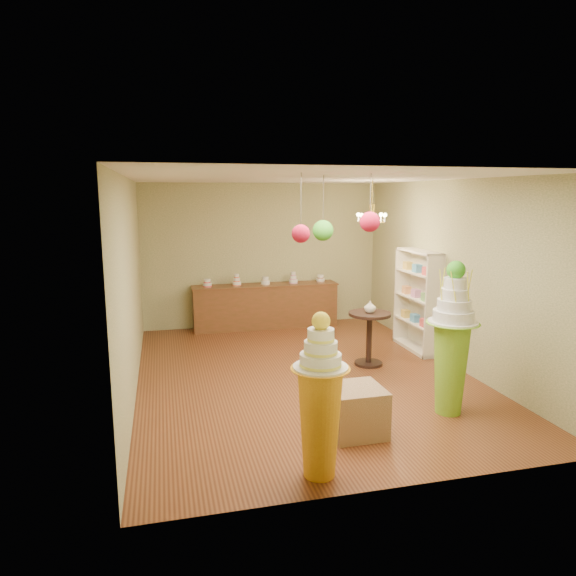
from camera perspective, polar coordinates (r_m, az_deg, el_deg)
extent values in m
plane|color=brown|center=(8.12, 1.71, -9.55)|extent=(6.50, 6.50, 0.00)
plane|color=silver|center=(7.64, 1.83, 12.12)|extent=(6.50, 6.50, 0.00)
cube|color=#9A9C6D|center=(10.88, -2.85, 3.66)|extent=(5.00, 0.04, 3.00)
cube|color=#9A9C6D|center=(4.76, 12.38, -5.27)|extent=(5.00, 0.04, 3.00)
cube|color=#9A9C6D|center=(7.47, -17.03, 0.16)|extent=(0.04, 6.50, 3.00)
cube|color=#9A9C6D|center=(8.74, 17.76, 1.54)|extent=(0.04, 6.50, 3.00)
cone|color=#79B929|center=(6.89, 17.57, -8.52)|extent=(0.47, 0.47, 1.18)
cylinder|color=silver|center=(6.73, 17.85, -3.63)|extent=(0.64, 0.64, 0.03)
cylinder|color=silver|center=(6.71, 17.89, -2.94)|extent=(0.52, 0.52, 0.14)
cylinder|color=silver|center=(6.68, 17.96, -1.80)|extent=(0.42, 0.42, 0.14)
cylinder|color=silver|center=(6.65, 18.02, -0.65)|extent=(0.35, 0.35, 0.14)
cylinder|color=silver|center=(6.63, 18.09, 0.51)|extent=(0.29, 0.29, 0.14)
sphere|color=green|center=(6.61, 18.17, 1.92)|extent=(0.23, 0.23, 0.23)
cone|color=orange|center=(5.22, 3.55, -14.71)|extent=(0.58, 0.58, 1.11)
cylinder|color=silver|center=(5.00, 3.62, -8.79)|extent=(0.70, 0.70, 0.03)
cylinder|color=silver|center=(4.98, 3.63, -7.96)|extent=(0.53, 0.53, 0.12)
cylinder|color=silver|center=(4.94, 3.65, -6.61)|extent=(0.42, 0.42, 0.12)
cylinder|color=silver|center=(4.91, 3.67, -5.24)|extent=(0.34, 0.34, 0.12)
sphere|color=yellow|center=(4.87, 3.69, -3.69)|extent=(0.18, 0.18, 0.18)
cube|color=#8C6D4D|center=(6.20, 7.54, -13.33)|extent=(0.62, 0.62, 0.56)
cube|color=brown|center=(10.78, -2.51, -2.06)|extent=(3.00, 0.50, 0.90)
cube|color=brown|center=(10.69, -2.53, 0.32)|extent=(3.04, 0.54, 0.03)
cylinder|color=silver|center=(10.51, -8.96, 0.55)|extent=(0.18, 0.18, 0.16)
cylinder|color=silver|center=(10.57, -5.73, 0.90)|extent=(0.18, 0.18, 0.24)
cylinder|color=silver|center=(10.67, -2.54, 0.82)|extent=(0.18, 0.18, 0.16)
cylinder|color=silver|center=(10.80, 0.59, 1.16)|extent=(0.18, 0.18, 0.24)
cylinder|color=silver|center=(10.97, 3.62, 1.07)|extent=(0.18, 0.18, 0.16)
cube|color=silver|center=(9.52, 14.96, -1.30)|extent=(0.04, 1.20, 1.80)
cube|color=silver|center=(9.53, 14.00, -3.71)|extent=(0.30, 1.14, 0.03)
cube|color=silver|center=(9.43, 14.12, -1.06)|extent=(0.30, 1.14, 0.03)
cube|color=silver|center=(9.35, 14.24, 1.65)|extent=(0.30, 1.14, 0.03)
cylinder|color=black|center=(8.65, 8.92, -8.25)|extent=(0.59, 0.59, 0.05)
cylinder|color=black|center=(8.53, 9.00, -5.67)|extent=(0.12, 0.12, 0.86)
cylinder|color=black|center=(8.42, 9.08, -2.86)|extent=(0.88, 0.88, 0.05)
imported|color=silver|center=(8.40, 9.10, -2.07)|extent=(0.23, 0.23, 0.19)
cylinder|color=#3F3A2D|center=(5.75, 1.45, 9.38)|extent=(0.01, 0.01, 0.67)
sphere|color=#B2122F|center=(5.76, 1.44, 6.05)|extent=(0.21, 0.21, 0.21)
cylinder|color=#3F3A2D|center=(6.49, 3.95, 9.40)|extent=(0.01, 0.01, 0.68)
sphere|color=green|center=(6.51, 3.91, 6.39)|extent=(0.26, 0.26, 0.26)
cylinder|color=#3F3A2D|center=(6.00, 9.15, 9.88)|extent=(0.01, 0.01, 0.55)
sphere|color=#B2122F|center=(6.01, 9.08, 7.27)|extent=(0.23, 0.23, 0.23)
cylinder|color=#ECCB53|center=(8.99, 9.33, 10.13)|extent=(0.02, 0.02, 0.50)
cylinder|color=#ECCB53|center=(9.00, 9.27, 8.22)|extent=(0.10, 0.10, 0.30)
sphere|color=#FFE78C|center=(9.01, 9.23, 6.95)|extent=(0.18, 0.18, 0.18)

